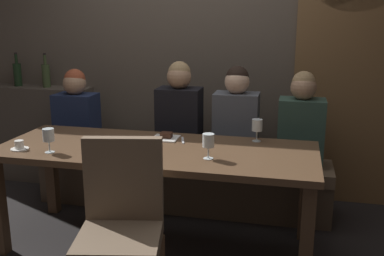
# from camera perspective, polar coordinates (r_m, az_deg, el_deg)

# --- Properties ---
(ground) EXTENTS (9.00, 9.00, 0.00)m
(ground) POSITION_cam_1_polar(r_m,az_deg,el_deg) (3.39, -4.38, -14.60)
(ground) COLOR black
(back_wall_tiled) EXTENTS (6.00, 0.12, 3.00)m
(back_wall_tiled) POSITION_cam_1_polar(r_m,az_deg,el_deg) (4.15, 0.37, 12.44)
(back_wall_tiled) COLOR brown
(back_wall_tiled) RESTS_ON ground
(arched_door) EXTENTS (0.90, 0.05, 2.55)m
(arched_door) POSITION_cam_1_polar(r_m,az_deg,el_deg) (4.00, 19.62, 9.64)
(arched_door) COLOR brown
(arched_door) RESTS_ON ground
(back_counter) EXTENTS (1.10, 0.28, 0.95)m
(back_counter) POSITION_cam_1_polar(r_m,az_deg,el_deg) (4.72, -18.82, -0.69)
(back_counter) COLOR #494138
(back_counter) RESTS_ON ground
(dining_table) EXTENTS (2.20, 0.84, 0.74)m
(dining_table) POSITION_cam_1_polar(r_m,az_deg,el_deg) (3.12, -4.61, -4.06)
(dining_table) COLOR #493422
(dining_table) RESTS_ON ground
(banquette_bench) EXTENTS (2.50, 0.44, 0.45)m
(banquette_bench) POSITION_cam_1_polar(r_m,az_deg,el_deg) (3.90, -1.35, -6.83)
(banquette_bench) COLOR #4A3C2E
(banquette_bench) RESTS_ON ground
(chair_near_side) EXTENTS (0.52, 0.52, 0.98)m
(chair_near_side) POSITION_cam_1_polar(r_m,az_deg,el_deg) (2.52, -9.00, -11.14)
(chair_near_side) COLOR brown
(chair_near_side) RESTS_ON ground
(diner_redhead) EXTENTS (0.36, 0.24, 0.73)m
(diner_redhead) POSITION_cam_1_polar(r_m,az_deg,el_deg) (4.09, -14.52, 1.94)
(diner_redhead) COLOR #192342
(diner_redhead) RESTS_ON banquette_bench
(diner_bearded) EXTENTS (0.36, 0.24, 0.82)m
(diner_bearded) POSITION_cam_1_polar(r_m,az_deg,el_deg) (3.71, -1.62, 1.89)
(diner_bearded) COLOR black
(diner_bearded) RESTS_ON banquette_bench
(diner_far_end) EXTENTS (0.36, 0.24, 0.79)m
(diner_far_end) POSITION_cam_1_polar(r_m,az_deg,el_deg) (3.66, 5.65, 1.41)
(diner_far_end) COLOR #4C515B
(diner_far_end) RESTS_ON banquette_bench
(diner_near_end) EXTENTS (0.36, 0.24, 0.76)m
(diner_near_end) POSITION_cam_1_polar(r_m,az_deg,el_deg) (3.64, 13.77, 0.79)
(diner_near_end) COLOR #2D473D
(diner_near_end) RESTS_ON banquette_bench
(wine_bottle_dark_red) EXTENTS (0.08, 0.08, 0.33)m
(wine_bottle_dark_red) POSITION_cam_1_polar(r_m,az_deg,el_deg) (4.72, -21.36, 6.47)
(wine_bottle_dark_red) COLOR black
(wine_bottle_dark_red) RESTS_ON back_counter
(wine_bottle_pale_label) EXTENTS (0.08, 0.08, 0.33)m
(wine_bottle_pale_label) POSITION_cam_1_polar(r_m,az_deg,el_deg) (4.55, -18.11, 6.47)
(wine_bottle_pale_label) COLOR #384728
(wine_bottle_pale_label) RESTS_ON back_counter
(wine_glass_far_right) EXTENTS (0.08, 0.08, 0.16)m
(wine_glass_far_right) POSITION_cam_1_polar(r_m,az_deg,el_deg) (3.25, 8.30, 0.30)
(wine_glass_far_right) COLOR silver
(wine_glass_far_right) RESTS_ON dining_table
(wine_glass_far_left) EXTENTS (0.08, 0.08, 0.16)m
(wine_glass_far_left) POSITION_cam_1_polar(r_m,az_deg,el_deg) (2.82, 2.11, -1.76)
(wine_glass_far_left) COLOR silver
(wine_glass_far_left) RESTS_ON dining_table
(wine_glass_center_front) EXTENTS (0.08, 0.08, 0.16)m
(wine_glass_center_front) POSITION_cam_1_polar(r_m,az_deg,el_deg) (3.10, -17.82, -0.93)
(wine_glass_center_front) COLOR silver
(wine_glass_center_front) RESTS_ON dining_table
(espresso_cup) EXTENTS (0.12, 0.12, 0.06)m
(espresso_cup) POSITION_cam_1_polar(r_m,az_deg,el_deg) (3.26, -21.14, -2.14)
(espresso_cup) COLOR white
(espresso_cup) RESTS_ON dining_table
(dessert_plate) EXTENTS (0.19, 0.19, 0.05)m
(dessert_plate) POSITION_cam_1_polar(r_m,az_deg,el_deg) (3.31, -3.40, -1.16)
(dessert_plate) COLOR white
(dessert_plate) RESTS_ON dining_table
(fork_on_table) EXTENTS (0.06, 0.17, 0.01)m
(fork_on_table) POSITION_cam_1_polar(r_m,az_deg,el_deg) (3.26, -1.19, -1.58)
(fork_on_table) COLOR silver
(fork_on_table) RESTS_ON dining_table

